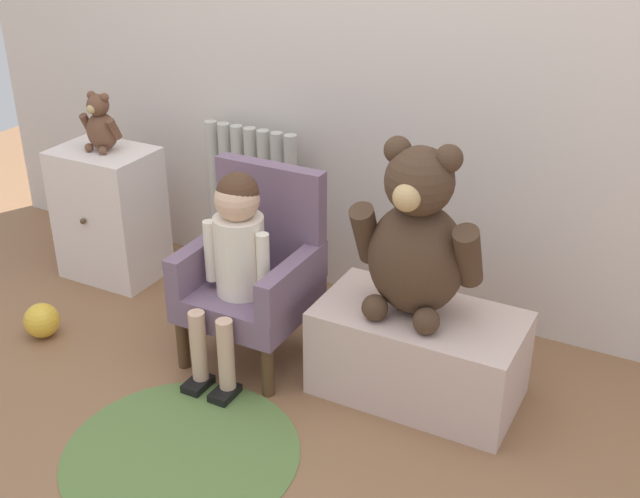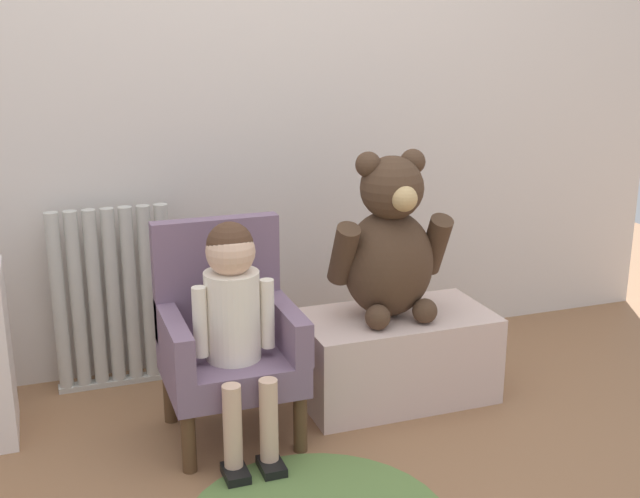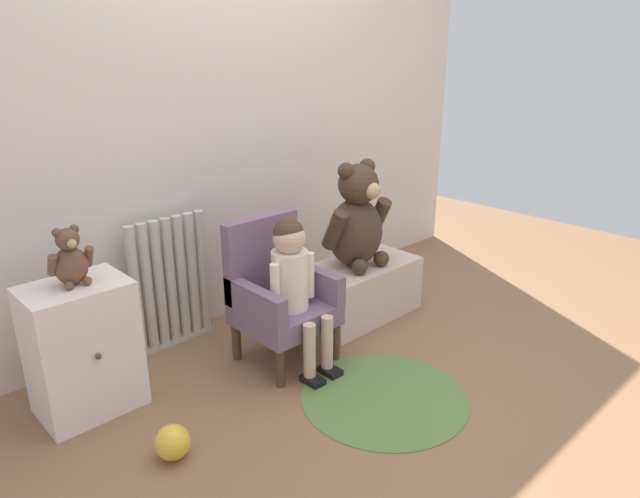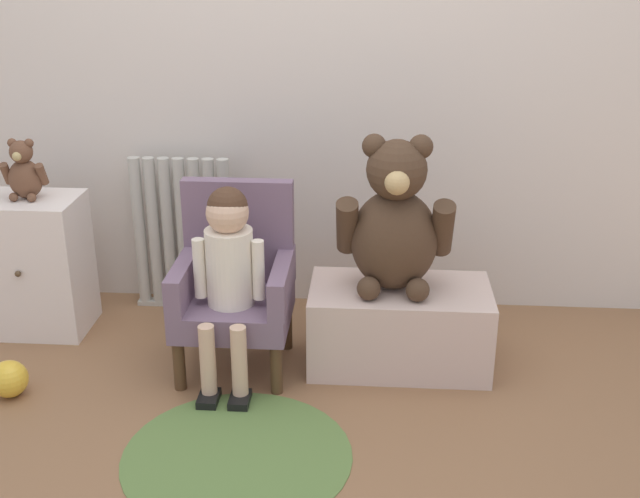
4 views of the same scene
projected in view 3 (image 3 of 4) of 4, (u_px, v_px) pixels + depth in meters
The scene contains 11 objects.
ground_plane at pixel (389, 385), 2.57m from camera, with size 6.00×6.00×0.00m, color brown.
back_wall at pixel (228, 96), 2.94m from camera, with size 3.80×0.05×2.40m, color beige.
radiator at pixel (171, 283), 2.84m from camera, with size 0.43×0.05×0.67m.
small_dresser at pixel (83, 348), 2.33m from camera, with size 0.40×0.32×0.56m.
child_armchair at pixel (278, 294), 2.72m from camera, with size 0.41×0.39×0.69m.
child_figure at pixel (293, 273), 2.59m from camera, with size 0.25×0.35×0.72m.
low_bench at pixel (359, 289), 3.19m from camera, with size 0.67×0.37×0.31m, color beige.
large_teddy_bear at pixel (357, 221), 3.04m from camera, with size 0.42×0.29×0.58m.
small_teddy_bear at pixel (70, 259), 2.20m from camera, with size 0.17×0.12×0.24m.
floor_rug at pixel (384, 397), 2.49m from camera, with size 0.73×0.73×0.01m, color #5A783B.
toy_ball at pixel (173, 442), 2.11m from camera, with size 0.13×0.13×0.13m, color yellow.
Camera 3 is at (-1.75, -1.39, 1.45)m, focal length 32.00 mm.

